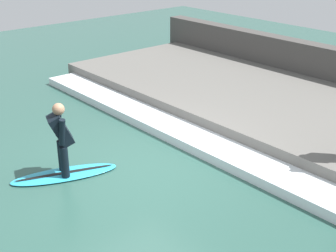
% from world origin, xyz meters
% --- Properties ---
extents(ground_plane, '(28.00, 28.00, 0.00)m').
position_xyz_m(ground_plane, '(0.00, 0.00, 0.00)').
color(ground_plane, '#2D564C').
extents(concrete_ledge, '(4.40, 12.27, 0.41)m').
position_xyz_m(concrete_ledge, '(4.17, 0.00, 0.21)').
color(concrete_ledge, '#66635E').
rests_on(concrete_ledge, ground_plane).
extents(back_wall, '(0.50, 12.89, 1.27)m').
position_xyz_m(back_wall, '(6.62, 0.00, 0.63)').
color(back_wall, '#474442').
rests_on(back_wall, ground_plane).
extents(wave_foam_crest, '(0.83, 11.66, 0.20)m').
position_xyz_m(wave_foam_crest, '(1.56, 0.00, 0.10)').
color(wave_foam_crest, silver).
rests_on(wave_foam_crest, ground_plane).
extents(surfboard_riding, '(2.02, 1.20, 0.07)m').
position_xyz_m(surfboard_riding, '(-1.23, 0.72, 0.03)').
color(surfboard_riding, '#2DADD1').
rests_on(surfboard_riding, ground_plane).
extents(surfer_riding, '(0.53, 0.60, 1.37)m').
position_xyz_m(surfer_riding, '(-1.23, 0.72, 0.82)').
color(surfer_riding, black).
rests_on(surfer_riding, surfboard_riding).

